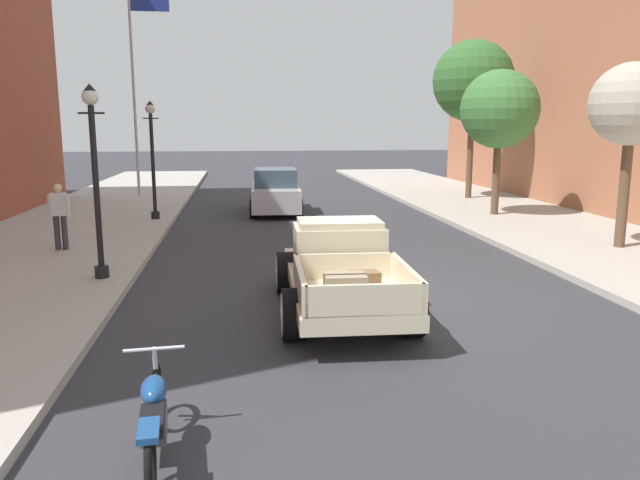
% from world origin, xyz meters
% --- Properties ---
extents(ground_plane, '(140.00, 140.00, 0.00)m').
position_xyz_m(ground_plane, '(0.00, 0.00, 0.00)').
color(ground_plane, '#333338').
extents(hotrod_truck_cream, '(2.30, 4.99, 1.58)m').
position_xyz_m(hotrod_truck_cream, '(-0.58, -0.64, 0.75)').
color(hotrod_truck_cream, beige).
rests_on(hotrod_truck_cream, ground).
extents(motorcycle_parked, '(0.62, 2.12, 0.93)m').
position_xyz_m(motorcycle_parked, '(-3.16, -5.37, 0.44)').
color(motorcycle_parked, black).
rests_on(motorcycle_parked, ground).
extents(car_background_silver, '(1.99, 4.36, 1.65)m').
position_xyz_m(car_background_silver, '(-0.98, 11.69, 0.77)').
color(car_background_silver, '#B7B7BC').
rests_on(car_background_silver, ground).
extents(pedestrian_sidewalk_left, '(0.53, 0.22, 1.65)m').
position_xyz_m(pedestrian_sidewalk_left, '(-6.74, 4.69, 1.09)').
color(pedestrian_sidewalk_left, '#333338').
rests_on(pedestrian_sidewalk_left, sidewalk_left).
extents(street_lamp_near, '(0.50, 0.32, 3.85)m').
position_xyz_m(street_lamp_near, '(-5.12, 1.58, 2.39)').
color(street_lamp_near, black).
rests_on(street_lamp_near, sidewalk_left).
extents(street_lamp_far, '(0.50, 0.32, 3.85)m').
position_xyz_m(street_lamp_far, '(-5.10, 9.71, 2.39)').
color(street_lamp_far, black).
rests_on(street_lamp_far, sidewalk_left).
extents(flagpole, '(1.74, 0.16, 9.16)m').
position_xyz_m(flagpole, '(-6.53, 17.05, 5.77)').
color(flagpole, '#B2B2B7').
rests_on(flagpole, sidewalk_left).
extents(street_tree_nearest, '(2.04, 2.04, 4.59)m').
position_xyz_m(street_tree_nearest, '(7.32, 3.21, 3.67)').
color(street_tree_nearest, brown).
rests_on(street_tree_nearest, sidewalk_right).
extents(street_tree_second, '(2.67, 2.67, 4.94)m').
position_xyz_m(street_tree_second, '(6.55, 9.25, 3.74)').
color(street_tree_second, brown).
rests_on(street_tree_second, sidewalk_right).
extents(street_tree_third, '(3.36, 3.36, 6.57)m').
position_xyz_m(street_tree_third, '(7.48, 14.19, 5.02)').
color(street_tree_third, brown).
rests_on(street_tree_third, sidewalk_right).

